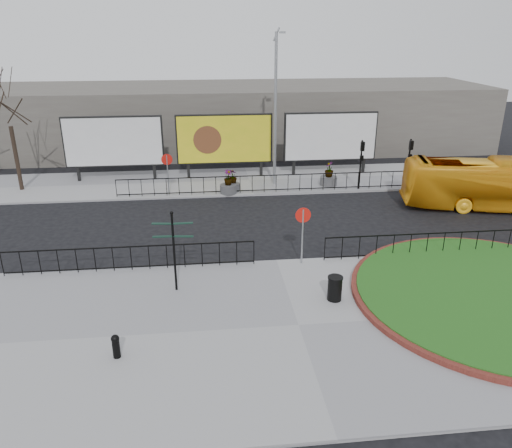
{
  "coord_description": "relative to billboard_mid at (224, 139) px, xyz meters",
  "views": [
    {
      "loc": [
        -2.97,
        -18.97,
        9.39
      ],
      "look_at": [
        -0.8,
        0.7,
        1.53
      ],
      "focal_mm": 35.0,
      "sensor_mm": 36.0,
      "label": 1
    }
  ],
  "objects": [
    {
      "name": "signal_pole_a",
      "position": [
        8.0,
        -3.63,
        -0.5
      ],
      "size": [
        0.22,
        0.26,
        3.0
      ],
      "color": "black",
      "rests_on": "pavement_far"
    },
    {
      "name": "building_backdrop",
      "position": [
        1.5,
        9.03,
        -0.1
      ],
      "size": [
        40.0,
        10.0,
        5.0
      ],
      "primitive_type": "cube",
      "color": "#5B574F",
      "rests_on": "ground"
    },
    {
      "name": "signal_pole_b",
      "position": [
        11.0,
        -3.63,
        -0.5
      ],
      "size": [
        0.22,
        0.26,
        3.0
      ],
      "color": "black",
      "rests_on": "pavement_far"
    },
    {
      "name": "billboard_right",
      "position": [
        7.0,
        0.0,
        0.0
      ],
      "size": [
        6.2,
        0.31,
        4.1
      ],
      "color": "black",
      "rests_on": "pavement_far"
    },
    {
      "name": "grass_lawn",
      "position": [
        9.0,
        -16.97,
        -2.37
      ],
      "size": [
        10.0,
        10.0,
        0.22
      ],
      "primitive_type": "cylinder",
      "color": "#174C14",
      "rests_on": "pavement_near"
    },
    {
      "name": "planter_c",
      "position": [
        6.33,
        -2.65,
        -1.97
      ],
      "size": [
        1.05,
        1.05,
        1.5
      ],
      "color": "#4C4C4F",
      "rests_on": "pavement_far"
    },
    {
      "name": "fingerpost_sign",
      "position": [
        -2.64,
        -15.09,
        -0.57
      ],
      "size": [
        1.48,
        0.33,
        3.16
      ],
      "rotation": [
        0.0,
        0.0,
        -0.13
      ],
      "color": "black",
      "rests_on": "pavement_near"
    },
    {
      "name": "planter_a",
      "position": [
        -0.0,
        -3.57,
        -2.0
      ],
      "size": [
        0.99,
        0.99,
        1.42
      ],
      "color": "#4C4C4F",
      "rests_on": "pavement_far"
    },
    {
      "name": "railing_far",
      "position": [
        2.5,
        -3.67,
        -1.93
      ],
      "size": [
        18.0,
        0.1,
        1.1
      ],
      "primitive_type": null,
      "color": "black",
      "rests_on": "pavement_far"
    },
    {
      "name": "pavement_near",
      "position": [
        1.5,
        -17.97,
        -2.54
      ],
      "size": [
        30.0,
        10.0,
        0.12
      ],
      "primitive_type": "cube",
      "color": "gray",
      "rests_on": "ground"
    },
    {
      "name": "planter_b",
      "position": [
        0.3,
        -3.13,
        -1.99
      ],
      "size": [
        0.86,
        0.86,
        1.33
      ],
      "color": "#4C4C4F",
      "rests_on": "pavement_far"
    },
    {
      "name": "billboard_mid",
      "position": [
        0.0,
        0.0,
        0.0
      ],
      "size": [
        6.2,
        0.31,
        4.1
      ],
      "color": "black",
      "rests_on": "pavement_far"
    },
    {
      "name": "speed_sign_near",
      "position": [
        2.5,
        -13.37,
        -0.68
      ],
      "size": [
        0.64,
        0.07,
        2.47
      ],
      "color": "gray",
      "rests_on": "pavement_near"
    },
    {
      "name": "speed_sign_far",
      "position": [
        -3.5,
        -3.57,
        -0.68
      ],
      "size": [
        0.64,
        0.07,
        2.47
      ],
      "color": "gray",
      "rests_on": "pavement_far"
    },
    {
      "name": "bollard",
      "position": [
        -4.26,
        -19.08,
        -2.06
      ],
      "size": [
        0.25,
        0.25,
        0.77
      ],
      "color": "black",
      "rests_on": "pavement_near"
    },
    {
      "name": "railing_near_left",
      "position": [
        -4.5,
        -13.27,
        -1.93
      ],
      "size": [
        10.0,
        0.1,
        1.1
      ],
      "primitive_type": null,
      "color": "black",
      "rests_on": "pavement_near"
    },
    {
      "name": "tree_left",
      "position": [
        -12.5,
        -1.47,
        1.02
      ],
      "size": [
        2.0,
        2.0,
        7.0
      ],
      "primitive_type": null,
      "color": "#2D2119",
      "rests_on": "pavement_far"
    },
    {
      "name": "ground",
      "position": [
        1.5,
        -12.97,
        -2.6
      ],
      "size": [
        90.0,
        90.0,
        0.0
      ],
      "primitive_type": "plane",
      "color": "black",
      "rests_on": "ground"
    },
    {
      "name": "brick_edge",
      "position": [
        9.0,
        -16.97,
        -2.39
      ],
      "size": [
        10.4,
        10.4,
        0.18
      ],
      "primitive_type": "cylinder",
      "color": "maroon",
      "rests_on": "pavement_near"
    },
    {
      "name": "railing_near_right",
      "position": [
        8.0,
        -13.27,
        -1.93
      ],
      "size": [
        9.0,
        0.1,
        1.1
      ],
      "primitive_type": null,
      "color": "black",
      "rests_on": "pavement_near"
    },
    {
      "name": "bus",
      "position": [
        14.47,
        -7.54,
        -1.21
      ],
      "size": [
        10.23,
        4.43,
        2.77
      ],
      "primitive_type": "imported",
      "rotation": [
        0.0,
        0.0,
        1.35
      ],
      "color": "orange",
      "rests_on": "ground"
    },
    {
      "name": "litter_bin",
      "position": [
        3.1,
        -16.47,
        -2.01
      ],
      "size": [
        0.56,
        0.56,
        0.92
      ],
      "color": "black",
      "rests_on": "pavement_near"
    },
    {
      "name": "lamp_post",
      "position": [
        3.01,
        -1.97,
        2.23
      ],
      "size": [
        0.74,
        0.18,
        9.23
      ],
      "color": "gray",
      "rests_on": "pavement_far"
    },
    {
      "name": "pavement_far",
      "position": [
        1.5,
        -0.97,
        -2.54
      ],
      "size": [
        44.0,
        6.0,
        0.12
      ],
      "primitive_type": "cube",
      "color": "gray",
      "rests_on": "ground"
    },
    {
      "name": "billboard_left",
      "position": [
        -7.0,
        0.0,
        0.0
      ],
      "size": [
        6.2,
        0.31,
        4.1
      ],
      "color": "black",
      "rests_on": "pavement_far"
    }
  ]
}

